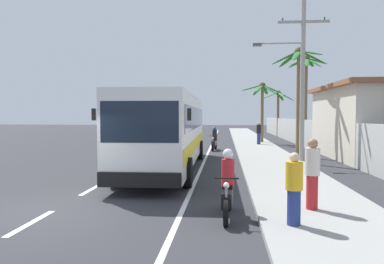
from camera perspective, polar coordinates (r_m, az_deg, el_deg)
name	(u,v)px	position (r m, az deg, el deg)	size (l,w,h in m)	color
ground_plane	(52,211)	(10.09, -21.41, -11.68)	(160.00, 160.00, 0.00)	#303035
sidewalk_kerb	(271,162)	(19.03, 12.43, -4.61)	(3.20, 90.00, 0.14)	#999993
lane_markings	(189,152)	(23.67, -0.51, -3.28)	(3.48, 71.00, 0.01)	white
boundary_wall	(325,138)	(23.59, 20.43, -0.92)	(0.24, 60.00, 2.10)	#B2B2AD
coach_bus_foreground	(169,128)	(16.55, -3.71, 0.59)	(3.05, 12.35, 3.57)	white
motorcycle_beside_bus	(214,141)	(25.10, 3.59, -1.40)	(0.56, 1.96, 1.67)	black
motorcycle_trailing	(228,190)	(8.83, 5.68, -9.11)	(0.56, 1.96, 1.65)	black
pedestrian_near_kerb	(259,132)	(29.09, 10.58, -0.07)	(0.36, 0.36, 1.79)	navy
pedestrian_midwalk	(294,188)	(7.96, 15.94, -8.50)	(0.36, 0.36, 1.55)	navy
pedestrian_far_walk	(312,172)	(9.39, 18.61, -6.06)	(0.36, 0.36, 1.76)	red
utility_pole_mid	(301,74)	(19.25, 16.91, 8.83)	(3.81, 0.24, 8.50)	#9E9E99
palm_nearest	(306,77)	(30.58, 17.70, 8.29)	(3.14, 3.13, 7.29)	brown
palm_second	(278,102)	(42.66, 13.54, 4.62)	(3.61, 3.77, 5.33)	brown
palm_third	(299,75)	(22.13, 16.64, 8.67)	(3.14, 3.15, 6.46)	brown
palm_fourth	(262,97)	(31.59, 11.13, 5.49)	(3.56, 3.39, 5.30)	brown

